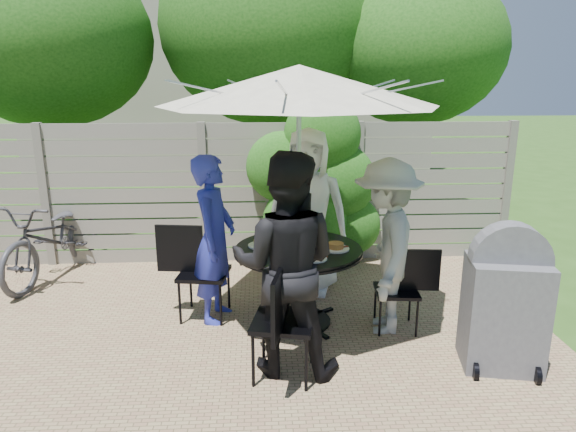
{
  "coord_description": "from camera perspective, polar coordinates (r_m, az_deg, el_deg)",
  "views": [
    {
      "loc": [
        0.72,
        -3.51,
        2.37
      ],
      "look_at": [
        0.99,
        1.36,
        1.06
      ],
      "focal_mm": 32.0,
      "sensor_mm": 36.0,
      "label": 1
    }
  ],
  "objects": [
    {
      "name": "backyard_envelope",
      "position": [
        13.82,
        -6.09,
        15.93
      ],
      "size": [
        60.0,
        60.0,
        5.0
      ],
      "color": "#2A4C17",
      "rests_on": "ground"
    },
    {
      "name": "patio_table",
      "position": [
        5.02,
        1.13,
        -6.15
      ],
      "size": [
        1.43,
        1.43,
        0.8
      ],
      "rotation": [
        0.0,
        0.0,
        -0.2
      ],
      "color": "black",
      "rests_on": "ground"
    },
    {
      "name": "umbrella",
      "position": [
        4.68,
        1.24,
        14.26
      ],
      "size": [
        3.02,
        3.02,
        2.49
      ],
      "rotation": [
        0.0,
        0.0,
        -0.2
      ],
      "color": "silver",
      "rests_on": "ground"
    },
    {
      "name": "chair_back",
      "position": [
        6.02,
        2.24,
        -5.34
      ],
      "size": [
        0.52,
        0.7,
        0.92
      ],
      "rotation": [
        0.0,
        0.0,
        4.51
      ],
      "color": "black",
      "rests_on": "ground"
    },
    {
      "name": "person_back",
      "position": [
        5.69,
        2.16,
        0.4
      ],
      "size": [
        1.01,
        0.76,
        1.87
      ],
      "primitive_type": "imported",
      "rotation": [
        0.0,
        0.0,
        6.09
      ],
      "color": "white",
      "rests_on": "ground"
    },
    {
      "name": "chair_left",
      "position": [
        5.31,
        -9.4,
        -8.18
      ],
      "size": [
        0.73,
        0.53,
        0.98
      ],
      "rotation": [
        0.0,
        0.0,
        6.14
      ],
      "color": "black",
      "rests_on": "ground"
    },
    {
      "name": "person_left",
      "position": [
        5.09,
        -8.19,
        -2.63
      ],
      "size": [
        0.52,
        0.68,
        1.68
      ],
      "primitive_type": "imported",
      "rotation": [
        0.0,
        0.0,
        7.66
      ],
      "color": "#272FA9",
      "rests_on": "ground"
    },
    {
      "name": "chair_front",
      "position": [
        4.26,
        -0.53,
        -14.03
      ],
      "size": [
        0.57,
        0.76,
        1.0
      ],
      "rotation": [
        0.0,
        0.0,
        1.37
      ],
      "color": "black",
      "rests_on": "ground"
    },
    {
      "name": "person_front",
      "position": [
        4.12,
        -0.26,
        -5.52
      ],
      "size": [
        1.02,
        0.86,
        1.85
      ],
      "primitive_type": "imported",
      "rotation": [
        0.0,
        0.0,
        2.94
      ],
      "color": "black",
      "rests_on": "ground"
    },
    {
      "name": "chair_right",
      "position": [
        5.13,
        12.02,
        -9.77
      ],
      "size": [
        0.61,
        0.43,
        0.83
      ],
      "rotation": [
        0.0,
        0.0,
        3.05
      ],
      "color": "black",
      "rests_on": "ground"
    },
    {
      "name": "person_right",
      "position": [
        4.9,
        10.84,
        -3.45
      ],
      "size": [
        0.83,
        1.19,
        1.68
      ],
      "primitive_type": "imported",
      "rotation": [
        0.0,
        0.0,
        4.51
      ],
      "color": "#A7A9A4",
      "rests_on": "ground"
    },
    {
      "name": "plate_back",
      "position": [
        5.27,
        1.62,
        -2.05
      ],
      "size": [
        0.26,
        0.26,
        0.06
      ],
      "color": "white",
      "rests_on": "patio_table"
    },
    {
      "name": "plate_left",
      "position": [
        4.98,
        -2.98,
        -3.08
      ],
      "size": [
        0.26,
        0.26,
        0.06
      ],
      "color": "white",
      "rests_on": "patio_table"
    },
    {
      "name": "plate_front",
      "position": [
        4.59,
        0.59,
        -4.67
      ],
      "size": [
        0.26,
        0.26,
        0.06
      ],
      "color": "white",
      "rests_on": "patio_table"
    },
    {
      "name": "plate_right",
      "position": [
        4.9,
        5.33,
        -3.44
      ],
      "size": [
        0.26,
        0.26,
        0.06
      ],
      "color": "white",
      "rests_on": "patio_table"
    },
    {
      "name": "plate_extra",
      "position": [
        4.63,
        2.91,
        -4.52
      ],
      "size": [
        0.24,
        0.24,
        0.06
      ],
      "color": "white",
      "rests_on": "patio_table"
    },
    {
      "name": "glass_back",
      "position": [
        5.18,
        0.34,
        -1.85
      ],
      "size": [
        0.07,
        0.07,
        0.14
      ],
      "primitive_type": "cylinder",
      "color": "silver",
      "rests_on": "patio_table"
    },
    {
      "name": "glass_left",
      "position": [
        4.85,
        -2.05,
        -3.01
      ],
      "size": [
        0.07,
        0.07,
        0.14
      ],
      "primitive_type": "cylinder",
      "color": "silver",
      "rests_on": "patio_table"
    },
    {
      "name": "glass_front",
      "position": [
        4.66,
        2.04,
        -3.79
      ],
      "size": [
        0.07,
        0.07,
        0.14
      ],
      "primitive_type": "cylinder",
      "color": "silver",
      "rests_on": "patio_table"
    },
    {
      "name": "syrup_jug",
      "position": [
        4.97,
        0.53,
        -2.45
      ],
      "size": [
        0.09,
        0.09,
        0.16
      ],
      "primitive_type": "cylinder",
      "color": "#59280C",
      "rests_on": "patio_table"
    },
    {
      "name": "coffee_cup",
      "position": [
        5.12,
        2.55,
        -2.17
      ],
      "size": [
        0.08,
        0.08,
        0.12
      ],
      "primitive_type": "cylinder",
      "color": "#C6B293",
      "rests_on": "patio_table"
    },
    {
      "name": "bicycle",
      "position": [
        6.86,
        -24.59,
        -2.2
      ],
      "size": [
        1.08,
        2.0,
        1.0
      ],
      "primitive_type": "imported",
      "rotation": [
        0.0,
        0.0,
        -0.23
      ],
      "color": "#333338",
      "rests_on": "ground"
    },
    {
      "name": "bbq_grill",
      "position": [
        4.65,
        22.93,
        -8.95
      ],
      "size": [
        0.7,
        0.59,
        1.27
      ],
      "rotation": [
        0.0,
        0.0,
        -0.19
      ],
      "color": "#5D5D62",
      "rests_on": "ground"
    }
  ]
}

